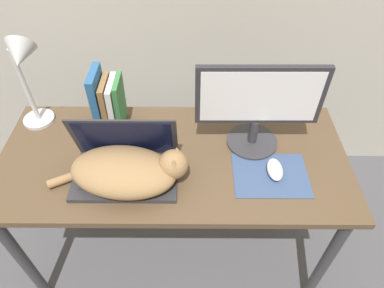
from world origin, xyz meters
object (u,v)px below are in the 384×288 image
laptop (126,164)px  desk_lamp (24,70)px  external_monitor (258,105)px  computer_mouse (275,169)px  book_row (108,102)px  cat (128,171)px

laptop → desk_lamp: desk_lamp is taller
external_monitor → desk_lamp: size_ratio=1.11×
computer_mouse → book_row: book_row is taller
external_monitor → book_row: size_ratio=1.79×
cat → computer_mouse: cat is taller
cat → laptop: bearing=110.9°
cat → desk_lamp: (-0.40, 0.31, 0.21)m
laptop → desk_lamp: bearing=145.8°
laptop → external_monitor: size_ratio=0.82×
book_row → external_monitor: bearing=-10.8°
computer_mouse → desk_lamp: desk_lamp is taller
computer_mouse → desk_lamp: (-0.93, 0.26, 0.26)m
computer_mouse → laptop: bearing=-179.9°
laptop → cat: (0.02, -0.05, 0.02)m
book_row → cat: bearing=-69.6°
external_monitor → cat: bearing=-156.1°
cat → book_row: book_row is taller
book_row → desk_lamp: 0.33m
external_monitor → book_row: 0.60m
computer_mouse → book_row: (-0.65, 0.27, 0.10)m
external_monitor → desk_lamp: 0.88m
external_monitor → computer_mouse: (0.06, -0.16, -0.18)m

